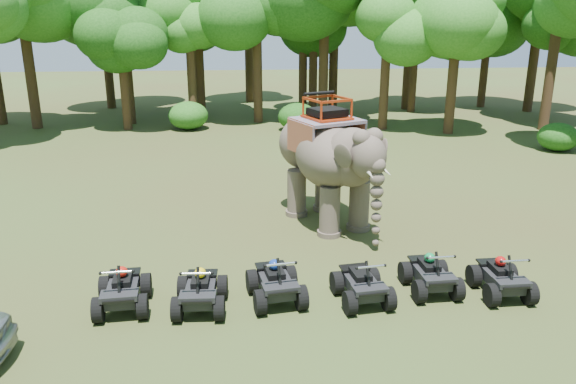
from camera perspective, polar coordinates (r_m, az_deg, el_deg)
name	(u,v)px	position (r m, az deg, el deg)	size (l,w,h in m)	color
ground	(292,275)	(14.75, 0.43, -8.48)	(110.00, 110.00, 0.00)	#47381E
elephant	(328,160)	(17.79, 4.05, 3.22)	(2.16, 4.92, 4.13)	#4E4338
atv_0	(122,285)	(13.52, -16.51, -9.00)	(1.18, 1.62, 1.20)	black
atv_1	(200,285)	(13.12, -8.92, -9.36)	(1.16, 1.59, 1.18)	black
atv_2	(276,277)	(13.31, -1.25, -8.62)	(1.20, 1.64, 1.21)	black
atv_3	(362,279)	(13.39, 7.55, -8.73)	(1.15, 1.57, 1.16)	black
atv_4	(431,269)	(14.17, 14.33, -7.61)	(1.15, 1.57, 1.16)	black
atv_5	(502,273)	(14.51, 20.92, -7.67)	(1.14, 1.56, 1.16)	black
tree_0	(257,52)	(34.82, -3.14, 13.97)	(5.92, 5.92, 8.45)	#195114
tree_1	(324,39)	(35.67, 3.68, 15.24)	(6.95, 6.95, 9.93)	#195114
tree_2	(386,65)	(33.05, 9.88, 12.62)	(5.17, 5.17, 7.39)	#195114
tree_3	(454,59)	(32.66, 16.54, 12.87)	(5.78, 5.78, 8.25)	#195114
tree_4	(553,52)	(35.59, 25.36, 12.74)	(6.18, 6.18, 8.83)	#195114
tree_28	(26,42)	(36.00, -25.07, 13.61)	(6.87, 6.87, 9.82)	#195114
tree_29	(123,71)	(33.82, -16.40, 11.74)	(4.72, 4.72, 6.75)	#195114
tree_30	(191,63)	(34.71, -9.84, 12.81)	(5.14, 5.14, 7.34)	#195114
tree_31	(313,50)	(37.51, 2.59, 14.21)	(5.87, 5.87, 8.39)	#195114
tree_32	(554,49)	(39.05, 25.39, 12.98)	(6.13, 6.13, 8.75)	#195114
tree_33	(249,27)	(43.14, -4.03, 16.36)	(7.68, 7.68, 10.97)	#195114
tree_34	(537,32)	(42.08, 23.99, 14.67)	(7.44, 7.44, 10.63)	#195114
tree_35	(194,32)	(38.18, -9.51, 15.70)	(7.41, 7.41, 10.59)	#195114
tree_36	(334,32)	(39.59, 4.72, 15.88)	(7.35, 7.35, 10.50)	#195114
tree_38	(410,30)	(40.59, 12.33, 15.75)	(7.51, 7.51, 10.72)	#195114
tree_39	(125,41)	(35.61, -16.27, 14.48)	(6.86, 6.86, 9.79)	#195114
tree_40	(303,51)	(37.82, 1.54, 14.14)	(5.77, 5.77, 8.25)	#195114
tree_42	(199,53)	(37.46, -9.02, 13.79)	(5.68, 5.68, 8.11)	#195114
tree_43	(487,47)	(43.10, 19.52, 13.69)	(5.86, 5.86, 8.37)	#195114
tree_44	(414,58)	(39.50, 12.72, 13.17)	(5.09, 5.09, 7.27)	#195114
tree_45	(105,34)	(42.08, -18.11, 14.98)	(7.11, 7.11, 10.16)	#195114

